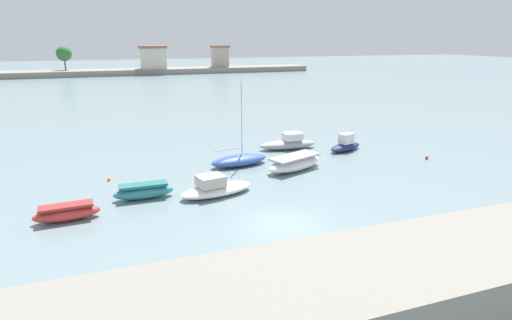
{
  "coord_description": "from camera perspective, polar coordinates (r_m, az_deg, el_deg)",
  "views": [
    {
      "loc": [
        -9.11,
        -20.71,
        10.33
      ],
      "look_at": [
        2.28,
        10.79,
        0.69
      ],
      "focal_mm": 29.94,
      "sensor_mm": 36.0,
      "label": 1
    }
  ],
  "objects": [
    {
      "name": "moored_boat_3",
      "position": [
        35.66,
        -2.26,
        0.01
      ],
      "size": [
        5.25,
        2.74,
        7.01
      ],
      "rotation": [
        0.0,
        0.0,
        0.16
      ],
      "color": "#3856A8",
      "rests_on": "ground"
    },
    {
      "name": "moored_boat_2",
      "position": [
        29.09,
        -5.43,
        -3.76
      ],
      "size": [
        5.46,
        2.97,
        1.45
      ],
      "rotation": [
        0.0,
        0.0,
        0.19
      ],
      "color": "white",
      "rests_on": "ground"
    },
    {
      "name": "moored_boat_5",
      "position": [
        41.06,
        4.36,
        2.25
      ],
      "size": [
        5.69,
        2.14,
        1.57
      ],
      "rotation": [
        0.0,
        0.0,
        -0.07
      ],
      "color": "#9E9EA3",
      "rests_on": "ground"
    },
    {
      "name": "mooring_buoy_0",
      "position": [
        33.75,
        -19.06,
        -2.46
      ],
      "size": [
        0.24,
        0.24,
        0.24
      ],
      "primitive_type": "sphere",
      "color": "orange",
      "rests_on": "ground"
    },
    {
      "name": "moored_boat_4",
      "position": [
        34.55,
        5.18,
        -0.42
      ],
      "size": [
        5.82,
        3.88,
        1.19
      ],
      "rotation": [
        0.0,
        0.0,
        0.38
      ],
      "color": "white",
      "rests_on": "ground"
    },
    {
      "name": "distant_shoreline",
      "position": [
        130.64,
        -16.97,
        11.7
      ],
      "size": [
        106.52,
        10.25,
        8.09
      ],
      "color": "gray",
      "rests_on": "ground"
    },
    {
      "name": "moored_boat_6",
      "position": [
        41.18,
        11.88,
        1.97
      ],
      "size": [
        4.13,
        2.66,
        1.65
      ],
      "rotation": [
        0.0,
        0.0,
        0.36
      ],
      "color": "navy",
      "rests_on": "ground"
    },
    {
      "name": "mooring_buoy_1",
      "position": [
        40.46,
        21.86,
        0.3
      ],
      "size": [
        0.3,
        0.3,
        0.3
      ],
      "primitive_type": "sphere",
      "color": "red",
      "rests_on": "ground"
    },
    {
      "name": "seawall_embankment",
      "position": [
        17.01,
        16.98,
        -16.58
      ],
      "size": [
        97.4,
        5.27,
        2.72
      ],
      "primitive_type": "cube",
      "color": "gray",
      "rests_on": "ground"
    },
    {
      "name": "moored_boat_0",
      "position": [
        27.43,
        -23.96,
        -6.49
      ],
      "size": [
        3.78,
        1.4,
        0.98
      ],
      "rotation": [
        0.0,
        0.0,
        0.07
      ],
      "color": "#C63833",
      "rests_on": "ground"
    },
    {
      "name": "ground_plane",
      "position": [
        24.87,
        3.56,
        -8.52
      ],
      "size": [
        400.0,
        400.0,
        0.0
      ],
      "primitive_type": "plane",
      "color": "slate"
    },
    {
      "name": "moored_boat_1",
      "position": [
        29.34,
        -14.78,
        -4.09
      ],
      "size": [
        3.92,
        1.21,
        1.04
      ],
      "rotation": [
        0.0,
        0.0,
        -0.0
      ],
      "color": "teal",
      "rests_on": "ground"
    }
  ]
}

